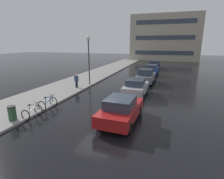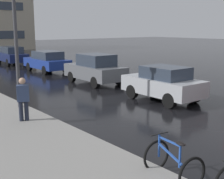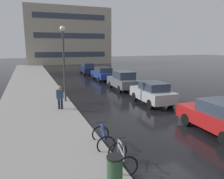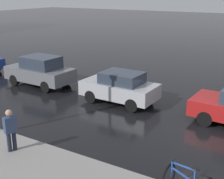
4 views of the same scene
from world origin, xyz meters
name	(u,v)px [view 2 (image 2 of 4)]	position (x,y,z in m)	size (l,w,h in m)	color
bicycle_second	(173,163)	(-3.68, -0.29, 0.41)	(0.88, 1.25, 0.94)	black
car_silver	(163,83)	(1.81, 4.95, 0.80)	(1.87, 3.77, 1.56)	#B2B5BA
car_grey	(95,69)	(1.97, 10.41, 0.86)	(1.97, 4.09, 1.74)	slate
car_blue	(47,61)	(2.02, 16.58, 0.80)	(1.86, 4.22, 1.55)	navy
car_navy	(12,55)	(1.81, 22.92, 0.81)	(1.93, 4.39, 1.58)	navy
pedestrian	(23,98)	(-4.56, 5.51, 0.91)	(0.46, 0.37, 1.63)	#1E2333
streetlamp	(15,21)	(-3.94, 7.37, 3.51)	(0.39, 0.39, 5.39)	#424247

